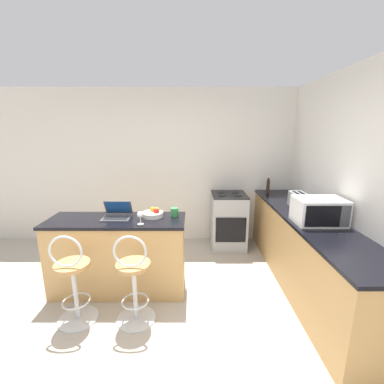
{
  "coord_description": "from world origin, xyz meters",
  "views": [
    {
      "loc": [
        0.38,
        -2.01,
        1.91
      ],
      "look_at": [
        0.39,
        1.75,
        1.02
      ],
      "focal_mm": 24.0,
      "sensor_mm": 36.0,
      "label": 1
    }
  ],
  "objects": [
    {
      "name": "mug_blue",
      "position": [
        1.92,
        1.59,
        0.96
      ],
      "size": [
        0.1,
        0.08,
        0.09
      ],
      "color": "#2D51AD",
      "rests_on": "counter_right"
    },
    {
      "name": "bar_stool_far",
      "position": [
        -0.2,
        0.27,
        0.45
      ],
      "size": [
        0.4,
        0.4,
        0.98
      ],
      "color": "silver",
      "rests_on": "ground_plane"
    },
    {
      "name": "toaster",
      "position": [
        1.81,
        1.29,
        1.01
      ],
      "size": [
        0.2,
        0.3,
        0.2
      ],
      "color": "#9EA3A8",
      "rests_on": "counter_right"
    },
    {
      "name": "counter_right",
      "position": [
        1.79,
        0.92,
        0.46
      ],
      "size": [
        0.62,
        2.87,
        0.92
      ],
      "color": "tan",
      "rests_on": "ground_plane"
    },
    {
      "name": "pepper_mill",
      "position": [
        1.63,
        2.08,
        1.04
      ],
      "size": [
        0.05,
        0.05,
        0.26
      ],
      "color": "#331E14",
      "rests_on": "counter_right"
    },
    {
      "name": "bar_stool_near",
      "position": [
        -0.8,
        0.27,
        0.45
      ],
      "size": [
        0.4,
        0.4,
        0.98
      ],
      "color": "silver",
      "rests_on": "ground_plane"
    },
    {
      "name": "ground_plane",
      "position": [
        0.0,
        0.0,
        0.0
      ],
      "size": [
        20.0,
        20.0,
        0.0
      ],
      "primitive_type": "plane",
      "color": "#ADA393"
    },
    {
      "name": "wall_back",
      "position": [
        0.0,
        2.37,
        1.3
      ],
      "size": [
        12.0,
        0.06,
        2.6
      ],
      "color": "silver",
      "rests_on": "ground_plane"
    },
    {
      "name": "wine_glass_tall",
      "position": [
        -0.18,
        0.64,
        1.02
      ],
      "size": [
        0.07,
        0.07,
        0.15
      ],
      "color": "silver",
      "rests_on": "breakfast_bar"
    },
    {
      "name": "breakfast_bar",
      "position": [
        -0.5,
        0.81,
        0.46
      ],
      "size": [
        1.6,
        0.56,
        0.92
      ],
      "color": "tan",
      "rests_on": "ground_plane"
    },
    {
      "name": "mug_green",
      "position": [
        0.18,
        0.92,
        0.97
      ],
      "size": [
        0.11,
        0.09,
        0.1
      ],
      "color": "#338447",
      "rests_on": "breakfast_bar"
    },
    {
      "name": "microwave",
      "position": [
        1.78,
        0.68,
        1.06
      ],
      "size": [
        0.51,
        0.37,
        0.28
      ],
      "color": "white",
      "rests_on": "counter_right"
    },
    {
      "name": "stove_range",
      "position": [
        0.99,
        2.02,
        0.46
      ],
      "size": [
        0.55,
        0.6,
        0.92
      ],
      "color": "#9EA3A8",
      "rests_on": "ground_plane"
    },
    {
      "name": "fruit_bowl",
      "position": [
        -0.08,
        0.91,
        0.95
      ],
      "size": [
        0.25,
        0.25,
        0.11
      ],
      "color": "silver",
      "rests_on": "breakfast_bar"
    },
    {
      "name": "laptop",
      "position": [
        -0.5,
        0.87,
        0.96
      ],
      "size": [
        0.32,
        0.26,
        0.19
      ],
      "color": "#47474C",
      "rests_on": "breakfast_bar"
    }
  ]
}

